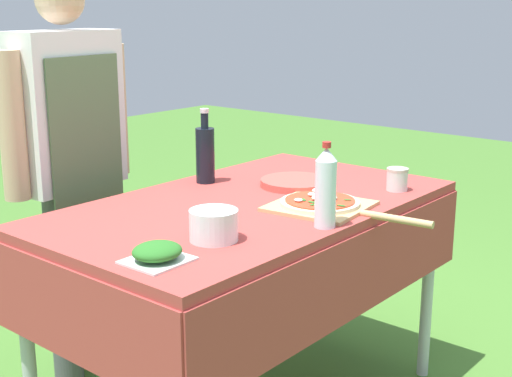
{
  "coord_description": "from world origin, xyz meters",
  "views": [
    {
      "loc": [
        -1.8,
        -1.54,
        1.48
      ],
      "look_at": [
        0.04,
        0.0,
        0.86
      ],
      "focal_mm": 50.0,
      "sensor_mm": 36.0,
      "label": 1
    }
  ],
  "objects_px": {
    "water_bottle": "(326,187)",
    "plate_stack": "(296,183)",
    "prep_table": "(249,226)",
    "person_cook": "(70,150)",
    "herb_container": "(157,253)",
    "mixing_tub": "(214,225)",
    "oil_bottle": "(205,153)",
    "pizza_on_peel": "(324,204)",
    "sauce_jar": "(397,181)"
  },
  "relations": [
    {
      "from": "herb_container",
      "to": "mixing_tub",
      "type": "height_order",
      "value": "mixing_tub"
    },
    {
      "from": "herb_container",
      "to": "plate_stack",
      "type": "height_order",
      "value": "herb_container"
    },
    {
      "from": "water_bottle",
      "to": "sauce_jar",
      "type": "height_order",
      "value": "water_bottle"
    },
    {
      "from": "person_cook",
      "to": "plate_stack",
      "type": "bearing_deg",
      "value": 118.93
    },
    {
      "from": "oil_bottle",
      "to": "plate_stack",
      "type": "bearing_deg",
      "value": -59.01
    },
    {
      "from": "person_cook",
      "to": "herb_container",
      "type": "height_order",
      "value": "person_cook"
    },
    {
      "from": "person_cook",
      "to": "pizza_on_peel",
      "type": "relative_size",
      "value": 2.83
    },
    {
      "from": "water_bottle",
      "to": "mixing_tub",
      "type": "xyz_separation_m",
      "value": [
        -0.31,
        0.17,
        -0.08
      ]
    },
    {
      "from": "water_bottle",
      "to": "mixing_tub",
      "type": "distance_m",
      "value": 0.37
    },
    {
      "from": "water_bottle",
      "to": "plate_stack",
      "type": "xyz_separation_m",
      "value": [
        0.35,
        0.38,
        -0.11
      ]
    },
    {
      "from": "herb_container",
      "to": "sauce_jar",
      "type": "height_order",
      "value": "sauce_jar"
    },
    {
      "from": "mixing_tub",
      "to": "oil_bottle",
      "type": "bearing_deg",
      "value": 45.86
    },
    {
      "from": "oil_bottle",
      "to": "herb_container",
      "type": "xyz_separation_m",
      "value": [
        -0.71,
        -0.51,
        -0.09
      ]
    },
    {
      "from": "person_cook",
      "to": "plate_stack",
      "type": "relative_size",
      "value": 5.91
    },
    {
      "from": "pizza_on_peel",
      "to": "mixing_tub",
      "type": "distance_m",
      "value": 0.48
    },
    {
      "from": "sauce_jar",
      "to": "mixing_tub",
      "type": "bearing_deg",
      "value": 171.85
    },
    {
      "from": "herb_container",
      "to": "mixing_tub",
      "type": "distance_m",
      "value": 0.23
    },
    {
      "from": "water_bottle",
      "to": "plate_stack",
      "type": "relative_size",
      "value": 0.99
    },
    {
      "from": "water_bottle",
      "to": "mixing_tub",
      "type": "relative_size",
      "value": 1.87
    },
    {
      "from": "herb_container",
      "to": "prep_table",
      "type": "bearing_deg",
      "value": 18.16
    },
    {
      "from": "herb_container",
      "to": "mixing_tub",
      "type": "relative_size",
      "value": 1.17
    },
    {
      "from": "water_bottle",
      "to": "plate_stack",
      "type": "height_order",
      "value": "water_bottle"
    },
    {
      "from": "prep_table",
      "to": "water_bottle",
      "type": "bearing_deg",
      "value": -100.6
    },
    {
      "from": "person_cook",
      "to": "water_bottle",
      "type": "xyz_separation_m",
      "value": [
        0.14,
        -1.09,
        0.01
      ]
    },
    {
      "from": "prep_table",
      "to": "plate_stack",
      "type": "height_order",
      "value": "plate_stack"
    },
    {
      "from": "pizza_on_peel",
      "to": "herb_container",
      "type": "distance_m",
      "value": 0.71
    },
    {
      "from": "sauce_jar",
      "to": "water_bottle",
      "type": "bearing_deg",
      "value": -174.54
    },
    {
      "from": "water_bottle",
      "to": "plate_stack",
      "type": "distance_m",
      "value": 0.53
    },
    {
      "from": "oil_bottle",
      "to": "water_bottle",
      "type": "relative_size",
      "value": 1.07
    },
    {
      "from": "person_cook",
      "to": "plate_stack",
      "type": "height_order",
      "value": "person_cook"
    },
    {
      "from": "pizza_on_peel",
      "to": "mixing_tub",
      "type": "relative_size",
      "value": 3.94
    },
    {
      "from": "prep_table",
      "to": "water_bottle",
      "type": "relative_size",
      "value": 5.59
    },
    {
      "from": "prep_table",
      "to": "plate_stack",
      "type": "relative_size",
      "value": 5.52
    },
    {
      "from": "person_cook",
      "to": "herb_container",
      "type": "relative_size",
      "value": 9.55
    },
    {
      "from": "prep_table",
      "to": "water_bottle",
      "type": "xyz_separation_m",
      "value": [
        -0.07,
        -0.37,
        0.21
      ]
    },
    {
      "from": "mixing_tub",
      "to": "plate_stack",
      "type": "relative_size",
      "value": 0.53
    },
    {
      "from": "person_cook",
      "to": "mixing_tub",
      "type": "distance_m",
      "value": 0.94
    },
    {
      "from": "prep_table",
      "to": "pizza_on_peel",
      "type": "height_order",
      "value": "pizza_on_peel"
    },
    {
      "from": "prep_table",
      "to": "plate_stack",
      "type": "xyz_separation_m",
      "value": [
        0.28,
        0.01,
        0.1
      ]
    },
    {
      "from": "sauce_jar",
      "to": "herb_container",
      "type": "bearing_deg",
      "value": 173.91
    },
    {
      "from": "mixing_tub",
      "to": "herb_container",
      "type": "bearing_deg",
      "value": -178.26
    },
    {
      "from": "pizza_on_peel",
      "to": "water_bottle",
      "type": "height_order",
      "value": "water_bottle"
    },
    {
      "from": "mixing_tub",
      "to": "plate_stack",
      "type": "bearing_deg",
      "value": 17.06
    },
    {
      "from": "pizza_on_peel",
      "to": "water_bottle",
      "type": "relative_size",
      "value": 2.11
    },
    {
      "from": "sauce_jar",
      "to": "plate_stack",
      "type": "bearing_deg",
      "value": 119.63
    },
    {
      "from": "pizza_on_peel",
      "to": "herb_container",
      "type": "bearing_deg",
      "value": 169.44
    },
    {
      "from": "pizza_on_peel",
      "to": "plate_stack",
      "type": "xyz_separation_m",
      "value": [
        0.19,
        0.26,
        -0.0
      ]
    },
    {
      "from": "water_bottle",
      "to": "herb_container",
      "type": "bearing_deg",
      "value": 162.81
    },
    {
      "from": "oil_bottle",
      "to": "water_bottle",
      "type": "bearing_deg",
      "value": -104.53
    },
    {
      "from": "person_cook",
      "to": "herb_container",
      "type": "distance_m",
      "value": 1.01
    }
  ]
}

